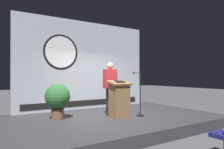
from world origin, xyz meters
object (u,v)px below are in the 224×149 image
object	(u,v)px
podium	(119,99)
potted_plant	(58,98)
speaker_person	(110,88)
microphone_stand	(139,100)

from	to	relation	value
podium	potted_plant	distance (m)	1.79
podium	potted_plant	xyz separation A→B (m)	(-1.61, 0.78, 0.06)
speaker_person	potted_plant	distance (m)	1.64
microphone_stand	potted_plant	size ratio (longest dim) A/B	1.37
speaker_person	microphone_stand	xyz separation A→B (m)	(0.70, -0.58, -0.37)
speaker_person	potted_plant	bearing A→B (deg)	169.21
speaker_person	microphone_stand	world-z (taller)	speaker_person
podium	microphone_stand	distance (m)	0.70
microphone_stand	potted_plant	world-z (taller)	microphone_stand
podium	microphone_stand	xyz separation A→B (m)	(0.69, -0.10, -0.07)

